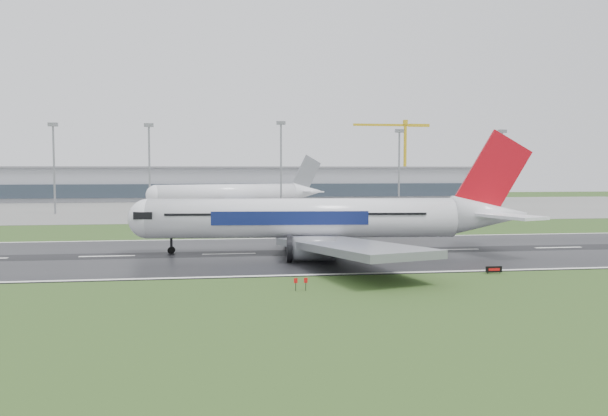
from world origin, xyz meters
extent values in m
plane|color=#274318|center=(0.00, 0.00, 0.00)|extent=(520.00, 520.00, 0.00)
cube|color=black|center=(0.00, 0.00, 0.05)|extent=(400.00, 45.00, 0.10)
cube|color=slate|center=(0.00, 125.00, 0.04)|extent=(400.00, 130.00, 0.08)
cube|color=gray|center=(0.00, 185.00, 7.50)|extent=(240.00, 36.00, 15.00)
cylinder|color=gray|center=(-54.63, 100.00, 14.10)|extent=(0.64, 0.64, 28.20)
cylinder|color=gray|center=(-24.69, 100.00, 14.16)|extent=(0.64, 0.64, 28.32)
cylinder|color=gray|center=(18.75, 100.00, 14.73)|extent=(0.64, 0.64, 29.47)
cylinder|color=gray|center=(60.01, 100.00, 13.59)|extent=(0.64, 0.64, 27.17)
cylinder|color=gray|center=(97.74, 100.00, 13.68)|extent=(0.64, 0.64, 27.35)
camera|label=1|loc=(-1.03, -101.12, 14.38)|focal=35.21mm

